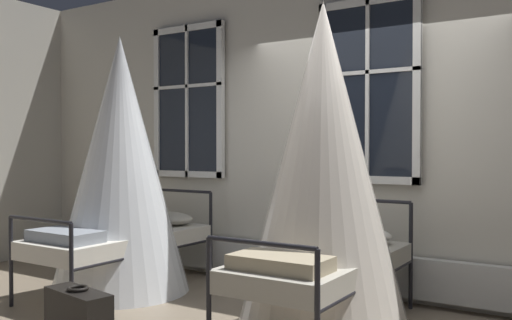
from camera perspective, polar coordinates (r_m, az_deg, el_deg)
back_wall_with_windows at (r=5.42m, az=11.73°, el=3.64°), size 8.95×0.10×3.26m
window_bank at (r=5.31m, az=11.24°, el=-2.37°), size 5.29×0.10×2.72m
cot_first at (r=5.63m, az=-13.60°, el=-0.87°), size 1.33×1.87×2.49m
cot_second at (r=4.35m, az=6.81°, el=-1.20°), size 1.33×1.86×2.53m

